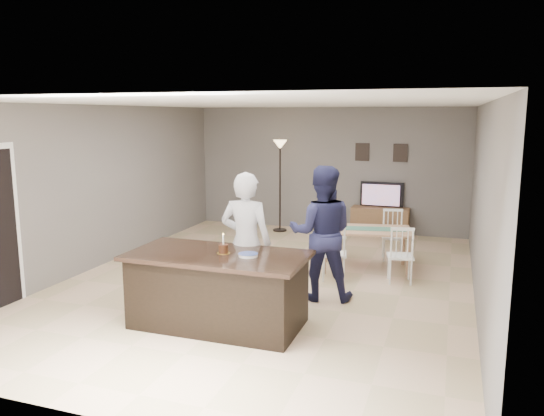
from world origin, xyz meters
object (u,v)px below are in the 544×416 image
(birthday_cake, at_px, (223,249))
(floor_lamp, at_px, (280,161))
(man, at_px, (322,233))
(kitchen_island, at_px, (218,289))
(plate_stack, at_px, (248,255))
(woman, at_px, (246,243))
(dining_table, at_px, (366,236))
(television, at_px, (381,195))
(tv_console, at_px, (380,221))

(birthday_cake, relative_size, floor_lamp, 0.12)
(man, relative_size, birthday_cake, 7.58)
(kitchen_island, xyz_separation_m, man, (0.95, 1.35, 0.48))
(man, distance_m, plate_stack, 1.46)
(floor_lamp, bearing_deg, woman, -76.98)
(kitchen_island, xyz_separation_m, plate_stack, (0.40, -0.00, 0.46))
(dining_table, bearing_deg, man, -113.77)
(plate_stack, distance_m, floor_lamp, 5.51)
(birthday_cake, xyz_separation_m, floor_lamp, (-1.01, 5.26, 0.59))
(kitchen_island, bearing_deg, man, 54.87)
(birthday_cake, distance_m, plate_stack, 0.34)
(woman, bearing_deg, kitchen_island, 72.14)
(television, bearing_deg, dining_table, 92.32)
(man, height_order, plate_stack, man)
(woman, bearing_deg, man, -137.71)
(television, distance_m, plate_stack, 5.70)
(woman, height_order, floor_lamp, floor_lamp)
(kitchen_island, height_order, birthday_cake, birthday_cake)
(tv_console, bearing_deg, dining_table, -87.62)
(television, relative_size, birthday_cake, 3.71)
(man, distance_m, birthday_cake, 1.58)
(woman, relative_size, floor_lamp, 0.92)
(man, relative_size, plate_stack, 7.99)
(kitchen_island, relative_size, dining_table, 1.14)
(dining_table, xyz_separation_m, floor_lamp, (-2.26, 2.34, 0.98))
(kitchen_island, bearing_deg, birthday_cake, 30.71)
(television, distance_m, dining_table, 2.70)
(kitchen_island, distance_m, birthday_cake, 0.51)
(television, height_order, floor_lamp, floor_lamp)
(kitchen_island, height_order, floor_lamp, floor_lamp)
(kitchen_island, bearing_deg, dining_table, 66.16)
(tv_console, relative_size, woman, 0.65)
(television, height_order, man, man)
(television, bearing_deg, floor_lamp, 8.94)
(tv_console, xyz_separation_m, television, (0.00, 0.07, 0.56))
(birthday_cake, relative_size, plate_stack, 1.05)
(kitchen_island, relative_size, birthday_cake, 8.72)
(tv_console, height_order, dining_table, dining_table)
(kitchen_island, relative_size, floor_lamp, 1.07)
(man, height_order, floor_lamp, floor_lamp)
(man, bearing_deg, woman, 32.35)
(plate_stack, bearing_deg, birthday_cake, 173.32)
(woman, bearing_deg, tv_console, -104.50)
(plate_stack, bearing_deg, dining_table, 72.89)
(dining_table, relative_size, floor_lamp, 0.94)
(tv_console, distance_m, floor_lamp, 2.50)
(tv_console, relative_size, plate_stack, 5.13)
(woman, bearing_deg, birthday_cake, 77.71)
(man, relative_size, dining_table, 0.99)
(dining_table, bearing_deg, woman, -126.91)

